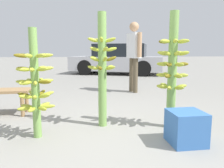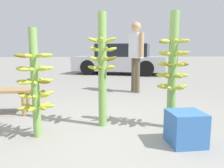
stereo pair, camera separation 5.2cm
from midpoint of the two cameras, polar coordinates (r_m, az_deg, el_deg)
ground_plane at (r=2.66m, az=-1.55°, el=-13.41°), size 80.00×80.00×0.00m
banana_stalk_left at (r=2.63m, az=-18.91°, el=0.33°), size 0.42×0.42×1.25m
banana_stalk_center at (r=2.86m, az=-2.00°, el=4.54°), size 0.39×0.39×1.49m
banana_stalk_right at (r=2.90m, az=16.06°, el=3.90°), size 0.41×0.41×1.49m
vendor_person at (r=5.35m, az=6.54°, el=8.68°), size 0.29×0.61×1.69m
parked_car at (r=9.80m, az=2.49°, el=6.38°), size 4.33×3.02×1.32m
produce_crate at (r=2.52m, az=19.23°, el=-10.81°), size 0.36×0.36×0.36m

